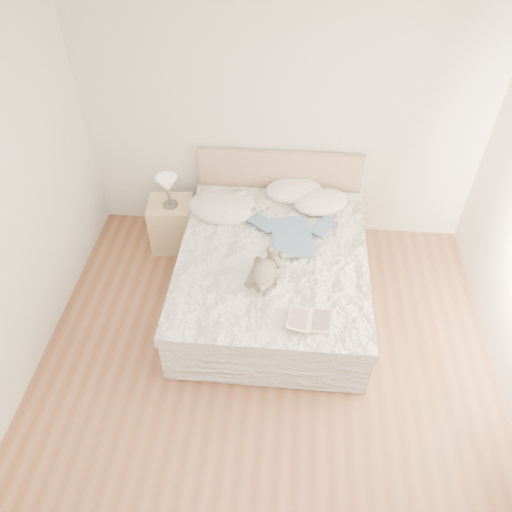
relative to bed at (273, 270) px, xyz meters
The scene contains 13 objects.
floor 1.23m from the bed, 90.00° to the right, with size 4.00×4.50×0.00m, color brown.
ceiling 2.67m from the bed, 90.00° to the right, with size 4.00×4.50×0.00m, color white.
wall_back 1.49m from the bed, 90.00° to the left, with size 4.00×0.02×2.70m, color silver.
bed is the anchor object (origin of this frame).
nightstand 1.28m from the bed, 150.86° to the left, with size 0.45×0.40×0.56m, color tan.
table_lamp 1.35m from the bed, 151.48° to the left, with size 0.26×0.26×0.34m.
pillow_left 0.82m from the bed, 138.89° to the left, with size 0.66×0.46×0.20m, color silver.
pillow_middle 0.93m from the bed, 79.59° to the left, with size 0.59×0.41×0.18m, color white.
pillow_right 0.88m from the bed, 57.05° to the left, with size 0.56×0.39×0.17m, color white.
blouse 0.39m from the bed, 39.43° to the left, with size 0.58×0.62×0.02m, color #385676, non-canonical shape.
photo_book 0.78m from the bed, 121.43° to the left, with size 0.28×0.20×0.02m, color white.
childrens_book 0.97m from the bed, 68.01° to the right, with size 0.37×0.25×0.02m, color #FBE6C6.
teddy_bear 0.56m from the bed, 98.56° to the right, with size 0.27×0.38×0.20m, color #6B614F, non-canonical shape.
Camera 1 is at (0.13, -2.17, 3.73)m, focal length 35.00 mm.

